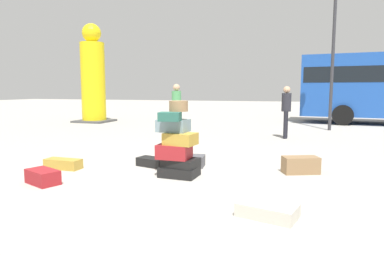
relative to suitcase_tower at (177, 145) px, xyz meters
The scene contains 12 objects.
ground_plane 0.70m from the suitcase_tower, behind, with size 80.00×80.00×0.00m, color #ADA89E.
suitcase_tower is the anchor object (origin of this frame).
suitcase_tan_upright_blue 2.42m from the suitcase_tower, behind, with size 0.73×0.29×0.20m, color #B28C33.
suitcase_maroon_white_trunk 2.34m from the suitcase_tower, 149.60° to the right, with size 0.61×0.34×0.24m, color maroon.
suitcase_cream_left_side 2.36m from the suitcase_tower, 40.89° to the right, with size 0.71×0.42×0.17m, color beige.
suitcase_black_right_side 1.06m from the suitcase_tower, 143.35° to the left, with size 0.61×0.32×0.18m, color black.
suitcase_charcoal_foreground_near 0.92m from the suitcase_tower, 91.84° to the left, with size 0.61×0.40×0.23m, color #4C4C51.
suitcase_brown_foreground_far 2.37m from the suitcase_tower, 22.33° to the left, with size 0.66×0.32×0.32m, color olive.
person_bearded_onlooker 4.76m from the suitcase_tower, 110.29° to the left, with size 0.30×0.33×1.75m.
person_tourist_with_camera 5.79m from the suitcase_tower, 72.56° to the left, with size 0.30×0.34×1.68m.
yellow_dummy_statue 11.26m from the suitcase_tower, 131.36° to the left, with size 1.60×1.60×4.69m.
lamp_post 9.53m from the suitcase_tower, 68.22° to the left, with size 0.36×0.36×6.17m.
Camera 1 is at (2.45, -5.53, 1.57)m, focal length 31.01 mm.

